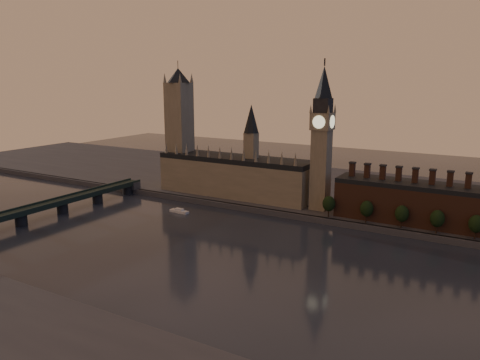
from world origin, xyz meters
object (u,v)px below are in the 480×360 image
object	(u,v)px
westminster_bridge	(39,210)
river_boat	(179,211)
victoria_tower	(179,124)
big_ben	(322,137)

from	to	relation	value
westminster_bridge	river_boat	distance (m)	97.98
westminster_bridge	river_boat	world-z (taller)	westminster_bridge
victoria_tower	westminster_bridge	bearing A→B (deg)	-106.56
victoria_tower	big_ben	distance (m)	130.12
victoria_tower	big_ben	world-z (taller)	victoria_tower
big_ben	westminster_bridge	distance (m)	205.83
westminster_bridge	river_boat	bearing A→B (deg)	41.14
westminster_bridge	big_ben	bearing A→B (deg)	34.33
victoria_tower	westminster_bridge	xyz separation A→B (m)	(-35.00, -117.70, -51.65)
westminster_bridge	victoria_tower	bearing A→B (deg)	73.44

